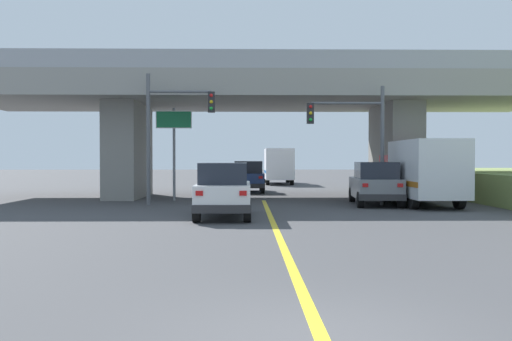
{
  "coord_description": "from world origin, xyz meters",
  "views": [
    {
      "loc": [
        -0.91,
        -6.46,
        2.17
      ],
      "look_at": [
        -0.47,
        17.93,
        1.65
      ],
      "focal_mm": 38.72,
      "sensor_mm": 36.0,
      "label": 1
    }
  ],
  "objects": [
    {
      "name": "ground",
      "position": [
        0.0,
        24.67,
        0.0
      ],
      "size": [
        160.0,
        160.0,
        0.0
      ],
      "primitive_type": "plane",
      "color": "#424244"
    },
    {
      "name": "overpass_bridge",
      "position": [
        0.0,
        24.67,
        5.24
      ],
      "size": [
        32.48,
        9.45,
        7.42
      ],
      "color": "gray",
      "rests_on": "ground"
    },
    {
      "name": "lane_divider_stripe",
      "position": [
        0.0,
        11.1,
        0.0
      ],
      "size": [
        0.2,
        22.2,
        0.01
      ],
      "primitive_type": "cube",
      "color": "yellow",
      "rests_on": "ground"
    },
    {
      "name": "suv_lead",
      "position": [
        -1.74,
        13.86,
        1.01
      ],
      "size": [
        1.99,
        4.46,
        2.02
      ],
      "color": "silver",
      "rests_on": "ground"
    },
    {
      "name": "suv_crossing",
      "position": [
        5.16,
        19.29,
        1.01
      ],
      "size": [
        2.4,
        4.76,
        2.02
      ],
      "rotation": [
        0.0,
        0.0,
        -0.09
      ],
      "color": "slate",
      "rests_on": "ground"
    },
    {
      "name": "box_truck",
      "position": [
        7.27,
        19.03,
        1.59
      ],
      "size": [
        2.33,
        6.88,
        3.01
      ],
      "color": "red",
      "rests_on": "ground"
    },
    {
      "name": "sedan_oncoming",
      "position": [
        -0.76,
        29.32,
        1.01
      ],
      "size": [
        2.04,
        4.35,
        2.02
      ],
      "color": "navy",
      "rests_on": "ground"
    },
    {
      "name": "traffic_signal_nearside",
      "position": [
        4.22,
        19.15,
        3.51
      ],
      "size": [
        3.62,
        0.36,
        5.55
      ],
      "color": "#56595E",
      "rests_on": "ground"
    },
    {
      "name": "traffic_signal_farside",
      "position": [
        -4.45,
        19.2,
        3.82
      ],
      "size": [
        3.18,
        0.36,
        6.11
      ],
      "color": "#56595E",
      "rests_on": "ground"
    },
    {
      "name": "highway_sign",
      "position": [
        -4.64,
        22.12,
        3.59
      ],
      "size": [
        1.85,
        0.17,
        4.81
      ],
      "color": "slate",
      "rests_on": "ground"
    },
    {
      "name": "semi_truck_distant",
      "position": [
        1.86,
        40.87,
        1.59
      ],
      "size": [
        2.33,
        6.74,
        3.02
      ],
      "color": "navy",
      "rests_on": "ground"
    }
  ]
}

